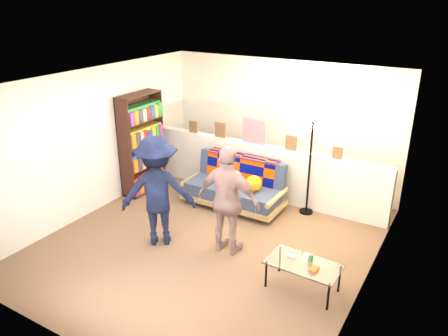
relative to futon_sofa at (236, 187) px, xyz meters
name	(u,v)px	position (x,y,z in m)	size (l,w,h in m)	color
ground	(211,241)	(0.27, -1.25, -0.35)	(5.00, 5.00, 0.00)	brown
room_shell	(226,127)	(0.27, -0.78, 1.32)	(4.60, 5.05, 2.45)	silver
half_wall_ledge	(264,171)	(0.27, 0.55, 0.15)	(4.45, 0.15, 1.00)	silver
ledge_decor	(253,134)	(0.04, 0.53, 0.83)	(2.97, 0.02, 0.45)	brown
futon_sofa	(236,187)	(0.00, 0.00, 0.00)	(1.75, 0.85, 0.75)	#A78851
bookshelf	(142,147)	(-1.81, -0.30, 0.51)	(0.31, 0.92, 1.84)	black
coffee_table	(304,265)	(1.88, -1.63, 0.01)	(0.92, 0.53, 0.47)	black
floor_lamp	(313,146)	(1.20, 0.39, 0.85)	(0.33, 0.31, 1.69)	black
person_left	(158,191)	(-0.38, -1.64, 0.48)	(1.07, 0.62, 1.66)	black
person_right	(228,201)	(0.63, -1.34, 0.45)	(0.94, 0.39, 1.60)	#D98C8E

